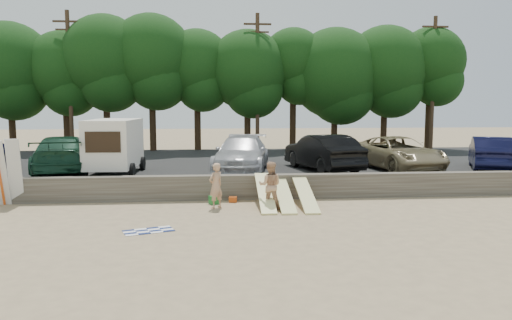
# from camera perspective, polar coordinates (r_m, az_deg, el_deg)

# --- Properties ---
(ground) EXTENTS (120.00, 120.00, 0.00)m
(ground) POSITION_cam_1_polar(r_m,az_deg,el_deg) (17.48, -1.47, -6.37)
(ground) COLOR tan
(ground) RESTS_ON ground
(seawall) EXTENTS (44.00, 0.50, 1.00)m
(seawall) POSITION_cam_1_polar(r_m,az_deg,el_deg) (20.32, -2.03, -3.11)
(seawall) COLOR #6B6356
(seawall) RESTS_ON ground
(parking_lot) EXTENTS (44.00, 14.50, 0.70)m
(parking_lot) POSITION_cam_1_polar(r_m,az_deg,el_deg) (27.75, -2.89, -0.83)
(parking_lot) COLOR #282828
(parking_lot) RESTS_ON ground
(treeline) EXTENTS (33.82, 6.31, 9.12)m
(treeline) POSITION_cam_1_polar(r_m,az_deg,el_deg) (34.47, -4.25, 10.69)
(treeline) COLOR #382616
(treeline) RESTS_ON parking_lot
(utility_poles) EXTENTS (25.80, 0.26, 9.00)m
(utility_poles) POSITION_cam_1_polar(r_m,az_deg,el_deg) (33.18, 0.17, 9.17)
(utility_poles) COLOR #473321
(utility_poles) RESTS_ON parking_lot
(box_trailer) EXTENTS (2.37, 3.98, 2.47)m
(box_trailer) POSITION_cam_1_polar(r_m,az_deg,el_deg) (23.44, -15.90, 1.83)
(box_trailer) COLOR white
(box_trailer) RESTS_ON parking_lot
(car_1) EXTENTS (3.35, 6.19, 1.70)m
(car_1) POSITION_cam_1_polar(r_m,az_deg,el_deg) (24.62, -21.15, 0.61)
(car_1) COLOR #153A28
(car_1) RESTS_ON parking_lot
(car_2) EXTENTS (3.27, 5.98, 1.64)m
(car_2) POSITION_cam_1_polar(r_m,az_deg,el_deg) (23.51, -1.65, 0.72)
(car_2) COLOR #B5B5BB
(car_2) RESTS_ON parking_lot
(car_3) EXTENTS (3.07, 5.51, 1.72)m
(car_3) POSITION_cam_1_polar(r_m,az_deg,el_deg) (23.97, 7.63, 0.87)
(car_3) COLOR black
(car_3) RESTS_ON parking_lot
(car_4) EXTENTS (3.58, 6.04, 1.58)m
(car_4) POSITION_cam_1_polar(r_m,az_deg,el_deg) (25.11, 15.93, 0.77)
(car_4) COLOR #857654
(car_4) RESTS_ON parking_lot
(car_5) EXTENTS (3.56, 5.10, 1.60)m
(car_5) POSITION_cam_1_polar(r_m,az_deg,el_deg) (26.66, 25.20, 0.74)
(car_5) COLOR black
(car_5) RESTS_ON parking_lot
(surfboard_upright_4) EXTENTS (0.52, 0.75, 2.53)m
(surfboard_upright_4) POSITION_cam_1_polar(r_m,az_deg,el_deg) (21.15, -27.22, -1.36)
(surfboard_upright_4) COLOR silver
(surfboard_upright_4) RESTS_ON ground
(surfboard_upright_5) EXTENTS (0.56, 0.59, 2.57)m
(surfboard_upright_5) POSITION_cam_1_polar(r_m,az_deg,el_deg) (21.14, -25.85, -1.24)
(surfboard_upright_5) COLOR silver
(surfboard_upright_5) RESTS_ON ground
(surfboard_low_0) EXTENTS (0.56, 2.84, 1.10)m
(surfboard_low_0) POSITION_cam_1_polar(r_m,az_deg,el_deg) (18.79, 1.06, -3.75)
(surfboard_low_0) COLOR #FFF7A0
(surfboard_low_0) RESTS_ON ground
(surfboard_low_1) EXTENTS (0.56, 2.91, 0.87)m
(surfboard_low_1) POSITION_cam_1_polar(r_m,az_deg,el_deg) (18.87, 3.21, -4.06)
(surfboard_low_1) COLOR #FFF7A0
(surfboard_low_1) RESTS_ON ground
(surfboard_low_2) EXTENTS (0.56, 2.90, 0.91)m
(surfboard_low_2) POSITION_cam_1_polar(r_m,az_deg,el_deg) (18.97, 5.70, -3.96)
(surfboard_low_2) COLOR #FFF7A0
(surfboard_low_2) RESTS_ON ground
(beachgoer_a) EXTENTS (0.73, 0.71, 1.70)m
(beachgoer_a) POSITION_cam_1_polar(r_m,az_deg,el_deg) (18.59, -4.61, -2.94)
(beachgoer_a) COLOR tan
(beachgoer_a) RESTS_ON ground
(beachgoer_b) EXTENTS (0.97, 0.82, 1.76)m
(beachgoer_b) POSITION_cam_1_polar(r_m,az_deg,el_deg) (18.42, 1.63, -2.91)
(beachgoer_b) COLOR tan
(beachgoer_b) RESTS_ON ground
(cooler) EXTENTS (0.47, 0.43, 0.32)m
(cooler) POSITION_cam_1_polar(r_m,az_deg,el_deg) (19.47, -4.76, -4.56)
(cooler) COLOR #217C2E
(cooler) RESTS_ON ground
(gear_bag) EXTENTS (0.34, 0.29, 0.22)m
(gear_bag) POSITION_cam_1_polar(r_m,az_deg,el_deg) (19.77, -2.65, -4.53)
(gear_bag) COLOR #C94E17
(gear_bag) RESTS_ON ground
(beach_towel) EXTENTS (1.92, 1.92, 0.00)m
(beach_towel) POSITION_cam_1_polar(r_m,az_deg,el_deg) (15.77, -12.18, -7.91)
(beach_towel) COLOR white
(beach_towel) RESTS_ON ground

